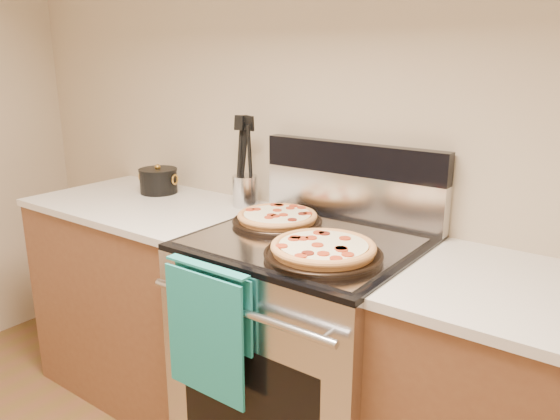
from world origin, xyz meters
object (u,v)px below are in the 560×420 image
Objects in this scene: pepperoni_pizza_back at (277,218)px; saucepan at (159,182)px; range_body at (305,359)px; pepperoni_pizza_front at (323,250)px; utensil_crock at (245,191)px.

saucepan reaches higher than pepperoni_pizza_back.
saucepan reaches higher than range_body.
pepperoni_pizza_front is 0.73m from utensil_crock.
utensil_crock is (-0.63, 0.37, 0.03)m from pepperoni_pizza_front.
pepperoni_pizza_front is at bearing -41.10° from range_body.
utensil_crock reaches higher than saucepan.
pepperoni_pizza_back is (-0.18, 0.07, 0.50)m from range_body.
utensil_crock reaches higher than range_body.
pepperoni_pizza_back is 2.49× the size of utensil_crock.
utensil_crock is 0.77× the size of saucepan.
utensil_crock is (-0.48, 0.24, 0.53)m from range_body.
utensil_crock is 0.49m from saucepan.
range_body is 5.17× the size of saucepan.
utensil_crock is at bearing 7.07° from saucepan.
pepperoni_pizza_back is at bearing -7.98° from saucepan.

